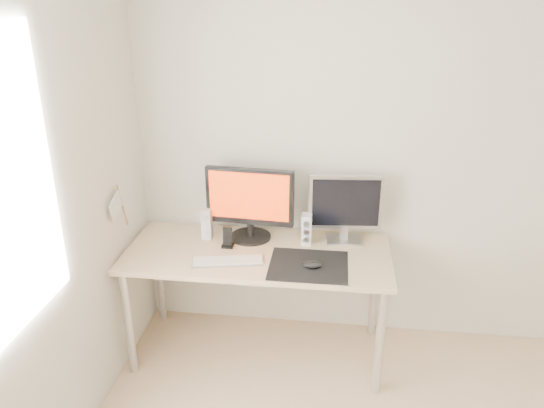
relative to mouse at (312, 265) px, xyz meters
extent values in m
plane|color=silver|center=(0.59, 0.54, 0.50)|extent=(3.50, 0.00, 3.50)
cube|color=black|center=(-0.02, 0.03, -0.02)|extent=(0.45, 0.40, 0.00)
ellipsoid|color=black|center=(0.00, 0.00, 0.00)|extent=(0.11, 0.06, 0.04)
cube|color=#D1B587|center=(-0.34, 0.17, -0.04)|extent=(1.60, 0.70, 0.03)
cylinder|color=silver|center=(-1.08, -0.12, -0.40)|extent=(0.05, 0.05, 0.70)
cylinder|color=silver|center=(0.40, -0.12, -0.40)|extent=(0.05, 0.05, 0.70)
cylinder|color=silver|center=(-1.08, 0.46, -0.40)|extent=(0.05, 0.05, 0.70)
cylinder|color=silver|center=(0.40, 0.46, -0.40)|extent=(0.05, 0.05, 0.70)
cylinder|color=black|center=(-0.41, 0.35, -0.01)|extent=(0.28, 0.28, 0.02)
cylinder|color=black|center=(-0.41, 0.35, 0.05)|extent=(0.05, 0.05, 0.12)
cube|color=black|center=(-0.41, 0.34, 0.26)|extent=(0.55, 0.09, 0.36)
cube|color=#E55E0C|center=(-0.41, 0.32, 0.27)|extent=(0.50, 0.04, 0.30)
cube|color=#ABABAD|center=(0.18, 0.38, -0.02)|extent=(0.23, 0.18, 0.01)
cube|color=silver|center=(0.18, 0.38, 0.04)|extent=(0.05, 0.04, 0.10)
cube|color=#AAAAAC|center=(0.18, 0.38, 0.24)|extent=(0.45, 0.08, 0.34)
cube|color=black|center=(0.18, 0.36, 0.24)|extent=(0.41, 0.04, 0.30)
cube|color=silver|center=(-0.68, 0.31, 0.07)|extent=(0.06, 0.07, 0.20)
cylinder|color=silver|center=(-0.68, 0.27, 0.02)|extent=(0.04, 0.01, 0.04)
cylinder|color=silver|center=(-0.68, 0.27, 0.07)|extent=(0.04, 0.01, 0.04)
cylinder|color=silver|center=(-0.68, 0.27, 0.13)|extent=(0.04, 0.01, 0.04)
cube|color=white|center=(-0.05, 0.31, 0.07)|extent=(0.06, 0.07, 0.20)
cylinder|color=silver|center=(-0.05, 0.27, 0.02)|extent=(0.04, 0.01, 0.04)
cylinder|color=#AFAFB1|center=(-0.05, 0.27, 0.07)|extent=(0.04, 0.01, 0.04)
cylinder|color=#AFAFB1|center=(-0.05, 0.27, 0.13)|extent=(0.04, 0.01, 0.04)
cube|color=#A8A8AA|center=(-0.49, 0.01, -0.02)|extent=(0.44, 0.20, 0.01)
cube|color=white|center=(-0.49, 0.01, -0.01)|extent=(0.41, 0.18, 0.01)
cube|color=black|center=(-0.53, 0.21, -0.02)|extent=(0.07, 0.06, 0.02)
cube|color=black|center=(-0.53, 0.21, 0.05)|extent=(0.06, 0.03, 0.11)
cylinder|color=#A57F54|center=(-1.13, 0.09, 0.27)|extent=(0.01, 0.10, 0.29)
cube|color=white|center=(-1.13, 0.00, 0.31)|extent=(0.00, 0.19, 0.15)
camera|label=1|loc=(0.11, -2.66, 1.45)|focal=35.00mm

